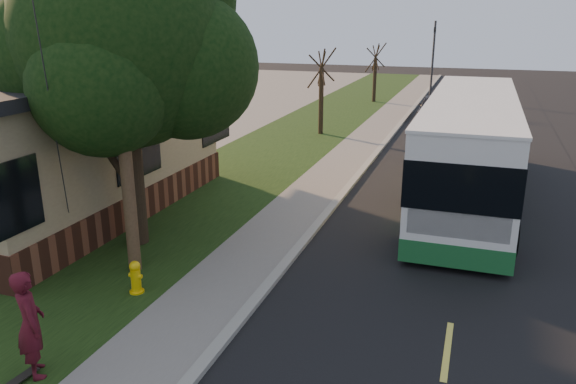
# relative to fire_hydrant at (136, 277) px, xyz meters

# --- Properties ---
(ground) EXTENTS (120.00, 120.00, 0.00)m
(ground) POSITION_rel_fire_hydrant_xyz_m (2.60, 0.00, -0.43)
(ground) COLOR black
(ground) RESTS_ON ground
(road) EXTENTS (8.00, 80.00, 0.01)m
(road) POSITION_rel_fire_hydrant_xyz_m (6.60, 10.00, -0.43)
(road) COLOR black
(road) RESTS_ON ground
(curb) EXTENTS (0.25, 80.00, 0.12)m
(curb) POSITION_rel_fire_hydrant_xyz_m (2.60, 10.00, -0.37)
(curb) COLOR gray
(curb) RESTS_ON ground
(sidewalk) EXTENTS (2.00, 80.00, 0.08)m
(sidewalk) POSITION_rel_fire_hydrant_xyz_m (1.60, 10.00, -0.39)
(sidewalk) COLOR slate
(sidewalk) RESTS_ON ground
(grass_verge) EXTENTS (5.00, 80.00, 0.07)m
(grass_verge) POSITION_rel_fire_hydrant_xyz_m (-1.90, 10.00, -0.40)
(grass_verge) COLOR black
(grass_verge) RESTS_ON ground
(building_lot) EXTENTS (15.00, 80.00, 0.04)m
(building_lot) POSITION_rel_fire_hydrant_xyz_m (-11.90, 10.00, -0.41)
(building_lot) COLOR slate
(building_lot) RESTS_ON ground
(fire_hydrant) EXTENTS (0.32, 0.32, 0.74)m
(fire_hydrant) POSITION_rel_fire_hydrant_xyz_m (0.00, 0.00, 0.00)
(fire_hydrant) COLOR yellow
(fire_hydrant) RESTS_ON grass_verge
(utility_pole) EXTENTS (2.86, 3.21, 9.07)m
(utility_pole) POSITION_rel_fire_hydrant_xyz_m (-0.71, 0.99, 4.20)
(utility_pole) COLOR #473321
(utility_pole) RESTS_ON ground
(leafy_tree) EXTENTS (6.30, 6.00, 7.80)m
(leafy_tree) POSITION_rel_fire_hydrant_xyz_m (-1.57, 2.65, 4.73)
(leafy_tree) COLOR black
(leafy_tree) RESTS_ON grass_verge
(bare_tree_near) EXTENTS (1.38, 1.21, 4.31)m
(bare_tree_near) POSITION_rel_fire_hydrant_xyz_m (-0.90, 18.00, 1.72)
(bare_tree_near) COLOR black
(bare_tree_near) RESTS_ON grass_verge
(bare_tree_far) EXTENTS (1.38, 1.21, 4.03)m
(bare_tree_far) POSITION_rel_fire_hydrant_xyz_m (-0.40, 30.00, 1.57)
(bare_tree_far) COLOR black
(bare_tree_far) RESTS_ON grass_verge
(traffic_signal) EXTENTS (0.18, 0.22, 5.50)m
(traffic_signal) POSITION_rel_fire_hydrant_xyz_m (3.10, 34.00, 2.73)
(traffic_signal) COLOR #2D2D30
(traffic_signal) RESTS_ON ground
(transit_bus) EXTENTS (2.90, 12.57, 3.40)m
(transit_bus) POSITION_rel_fire_hydrant_xyz_m (6.52, 9.52, 1.38)
(transit_bus) COLOR silver
(transit_bus) RESTS_ON ground
(skateboarder) EXTENTS (0.82, 0.79, 1.90)m
(skateboarder) POSITION_rel_fire_hydrant_xyz_m (0.06, -3.07, 0.59)
(skateboarder) COLOR #490E19
(skateboarder) RESTS_ON grass_verge
(skateboard_main) EXTENTS (0.25, 0.75, 0.07)m
(skateboard_main) POSITION_rel_fire_hydrant_xyz_m (-0.04, -3.37, -0.31)
(skateboard_main) COLOR black
(skateboard_main) RESTS_ON grass_verge
(dumpster) EXTENTS (1.54, 1.23, 1.36)m
(dumpster) POSITION_rel_fire_hydrant_xyz_m (-6.55, 9.35, 0.29)
(dumpster) COLOR black
(dumpster) RESTS_ON building_lot
(distant_car) EXTENTS (1.71, 4.09, 1.39)m
(distant_car) POSITION_rel_fire_hydrant_xyz_m (4.10, 24.74, 0.26)
(distant_car) COLOR black
(distant_car) RESTS_ON ground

